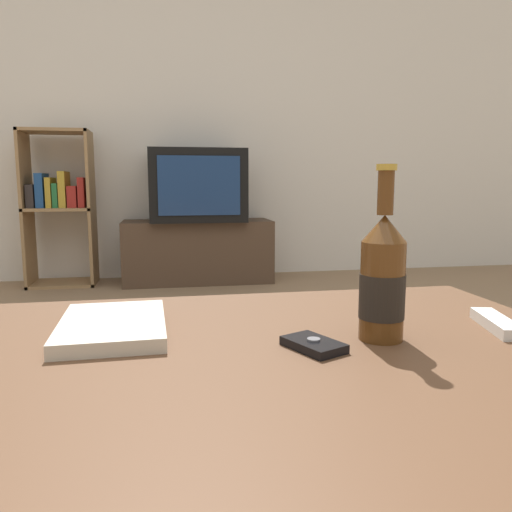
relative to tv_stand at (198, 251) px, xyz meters
The scene contains 9 objects.
back_wall 1.12m from the tv_stand, 112.83° to the left, with size 8.00×0.05×2.60m.
coffee_table 2.76m from the tv_stand, 92.34° to the right, with size 1.18×0.86×0.43m.
tv_stand is the anchor object (origin of this frame).
television 0.45m from the tv_stand, 90.00° to the right, with size 0.63×0.52×0.48m.
bookshelf 0.97m from the tv_stand, behind, with size 0.43×0.30×1.03m.
beer_bottle 2.73m from the tv_stand, 87.37° to the right, with size 0.07×0.07×0.29m.
cell_phone 2.74m from the tv_stand, 89.99° to the right, with size 0.09×0.11×0.02m.
remote_control 2.72m from the tv_stand, 82.54° to the right, with size 0.08×0.16×0.02m.
table_book 2.62m from the tv_stand, 96.95° to the right, with size 0.18×0.26×0.02m.
Camera 1 is at (-0.11, -0.69, 0.68)m, focal length 35.00 mm.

